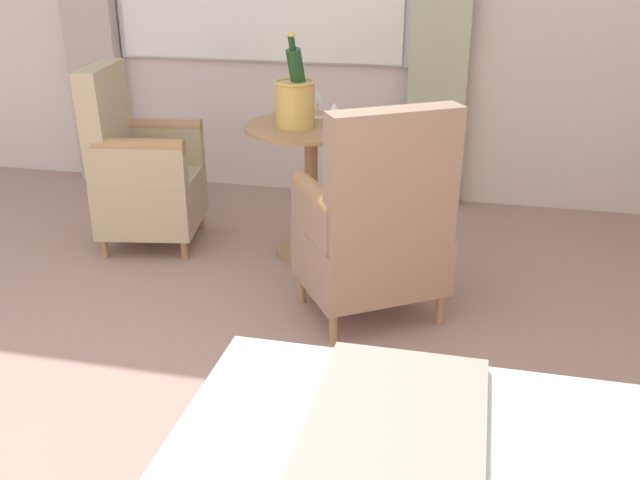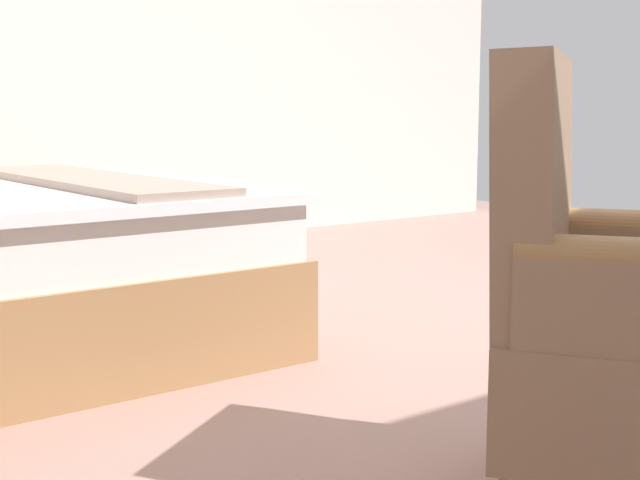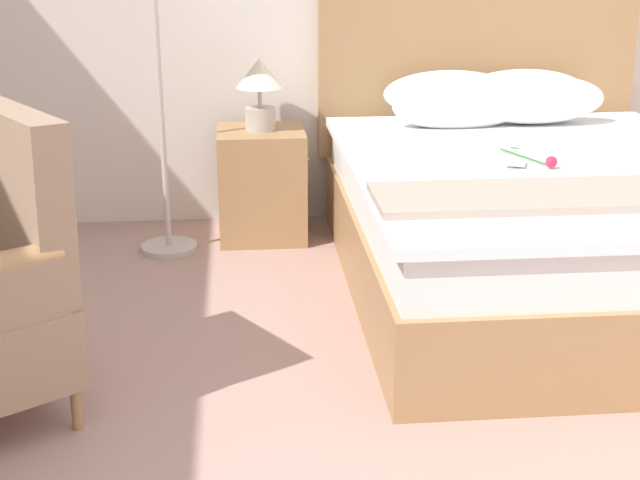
{
  "view_description": "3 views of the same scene",
  "coord_description": "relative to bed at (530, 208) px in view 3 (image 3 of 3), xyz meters",
  "views": [
    {
      "loc": [
        1.63,
        1.46,
        1.61
      ],
      "look_at": [
        -0.24,
        1.03,
        0.8
      ],
      "focal_mm": 40.0,
      "sensor_mm": 36.0,
      "label": 1
    },
    {
      "loc": [
        -2.41,
        2.72,
        0.89
      ],
      "look_at": [
        -0.25,
        1.06,
        0.49
      ],
      "focal_mm": 50.0,
      "sensor_mm": 36.0,
      "label": 2
    },
    {
      "loc": [
        -0.44,
        -1.67,
        1.53
      ],
      "look_at": [
        -0.18,
        1.02,
        0.58
      ],
      "focal_mm": 50.0,
      "sensor_mm": 36.0,
      "label": 3
    }
  ],
  "objects": [
    {
      "name": "bed",
      "position": [
        0.0,
        0.0,
        0.0
      ],
      "size": [
        1.72,
        2.26,
        1.24
      ],
      "color": "#A4794D",
      "rests_on": "ground"
    },
    {
      "name": "nightstand",
      "position": [
        -1.18,
        0.75,
        -0.07
      ],
      "size": [
        0.47,
        0.43,
        0.57
      ],
      "color": "#A4794D",
      "rests_on": "ground"
    },
    {
      "name": "bedside_lamp",
      "position": [
        -1.18,
        0.75,
        0.45
      ],
      "size": [
        0.24,
        0.24,
        0.36
      ],
      "color": "#B4AA9E",
      "rests_on": "nightstand"
    }
  ]
}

